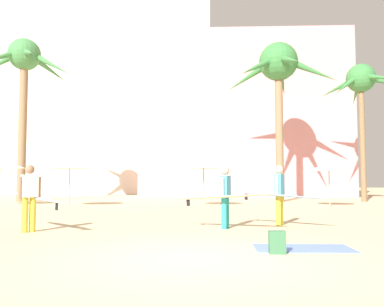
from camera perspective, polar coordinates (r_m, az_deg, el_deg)
name	(u,v)px	position (r m, az deg, el deg)	size (l,w,h in m)	color
ground	(192,259)	(7.11, -0.01, -14.83)	(120.00, 120.00, 0.00)	beige
hotel_pink	(242,119)	(34.93, 7.12, 4.90)	(16.62, 8.37, 13.17)	pink
hotel_tower_gray	(114,11)	(44.87, -11.10, 19.34)	(19.95, 10.67, 37.78)	beige
palm_tree_far_left	(278,70)	(26.00, 12.25, 11.55)	(6.95, 7.33, 9.95)	#896B4C
palm_tree_left	(361,86)	(27.32, 23.02, 8.87)	(5.10, 5.39, 8.57)	brown
palm_tree_center	(24,69)	(27.62, -22.86, 11.07)	(6.41, 6.22, 10.22)	#896B4C
cafe_umbrella_0	(203,164)	(20.53, 1.66, -1.44)	(2.14, 2.14, 2.43)	gray
cafe_umbrella_1	(0,164)	(23.48, -25.76, -1.35)	(2.54, 2.54, 2.41)	gray
cafe_umbrella_2	(329,166)	(21.52, 19.00, -1.76)	(2.06, 2.06, 2.26)	gray
cafe_umbrella_3	(70,165)	(21.49, -17.08, -1.59)	(2.37, 2.37, 2.30)	gray
beach_towel	(303,248)	(8.39, 15.63, -12.94)	(1.91, 0.98, 0.01)	#6684E0
backpack	(277,243)	(7.70, 12.06, -12.36)	(0.30, 0.24, 0.42)	#386E49
person_near_right	(31,196)	(11.37, -22.06, -5.61)	(2.39, 1.90, 1.75)	gold
person_mid_right	(225,195)	(11.12, 4.79, -5.98)	(2.74, 1.25, 1.73)	teal
person_far_left	(280,193)	(12.14, 12.47, -5.60)	(2.56, 1.84, 1.79)	gold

